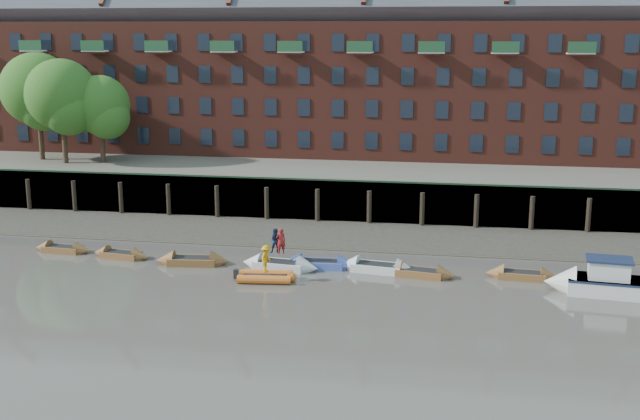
% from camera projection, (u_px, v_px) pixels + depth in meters
% --- Properties ---
extents(ground, '(220.00, 220.00, 0.00)m').
position_uv_depth(ground, '(281.00, 323.00, 40.51)').
color(ground, '#56514A').
rests_on(ground, ground).
extents(foreshore, '(110.00, 8.00, 0.50)m').
position_uv_depth(foreshore, '(336.00, 235.00, 57.81)').
color(foreshore, '#3D382F').
rests_on(foreshore, ground).
extents(mud_band, '(110.00, 1.60, 0.10)m').
position_uv_depth(mud_band, '(328.00, 248.00, 54.54)').
color(mud_band, '#4C4336').
rests_on(mud_band, ground).
extents(river_wall, '(110.00, 1.23, 3.30)m').
position_uv_depth(river_wall, '(344.00, 201.00, 61.66)').
color(river_wall, '#2D2A26').
rests_on(river_wall, ground).
extents(bank_terrace, '(110.00, 28.00, 3.20)m').
position_uv_depth(bank_terrace, '(365.00, 171.00, 74.75)').
color(bank_terrace, '#5E594D').
rests_on(bank_terrace, ground).
extents(apartment_terrace, '(80.60, 15.56, 20.98)m').
position_uv_depth(apartment_terrace, '(368.00, 48.00, 73.23)').
color(apartment_terrace, brown).
rests_on(apartment_terrace, bank_terrace).
extents(tree_cluster, '(11.76, 7.74, 9.40)m').
position_uv_depth(tree_cluster, '(59.00, 95.00, 69.09)').
color(tree_cluster, '#3A281C').
rests_on(tree_cluster, bank_terrace).
extents(rowboat_0, '(4.10, 1.46, 1.17)m').
position_uv_depth(rowboat_0, '(63.00, 249.00, 53.42)').
color(rowboat_0, brown).
rests_on(rowboat_0, ground).
extents(rowboat_1, '(4.15, 1.73, 1.17)m').
position_uv_depth(rowboat_1, '(121.00, 255.00, 52.06)').
color(rowboat_1, brown).
rests_on(rowboat_1, ground).
extents(rowboat_2, '(4.83, 1.92, 1.36)m').
position_uv_depth(rowboat_2, '(193.00, 261.00, 50.57)').
color(rowboat_2, brown).
rests_on(rowboat_2, ground).
extents(rowboat_3, '(5.12, 2.11, 1.44)m').
position_uv_depth(rowboat_3, '(280.00, 265.00, 49.59)').
color(rowboat_3, silver).
rests_on(rowboat_3, ground).
extents(rowboat_4, '(4.70, 1.53, 1.35)m').
position_uv_depth(rowboat_4, '(319.00, 264.00, 49.91)').
color(rowboat_4, '#475DB3').
rests_on(rowboat_4, ground).
extents(rowboat_5, '(5.02, 2.10, 1.41)m').
position_uv_depth(rowboat_5, '(377.00, 268.00, 49.09)').
color(rowboat_5, silver).
rests_on(rowboat_5, ground).
extents(rowboat_6, '(4.49, 1.95, 1.26)m').
position_uv_depth(rowboat_6, '(420.00, 273.00, 48.13)').
color(rowboat_6, brown).
rests_on(rowboat_6, ground).
extents(rowboat_7, '(4.37, 1.55, 1.24)m').
position_uv_depth(rowboat_7, '(522.00, 275.00, 47.69)').
color(rowboat_7, brown).
rests_on(rowboat_7, ground).
extents(rib_tender, '(3.50, 1.92, 0.60)m').
position_uv_depth(rib_tender, '(268.00, 277.00, 47.23)').
color(rib_tender, orange).
rests_on(rib_tender, ground).
extents(motor_launch, '(6.63, 2.76, 2.66)m').
position_uv_depth(motor_launch, '(595.00, 282.00, 44.96)').
color(motor_launch, silver).
rests_on(motor_launch, ground).
extents(person_rower_a, '(0.71, 0.62, 1.63)m').
position_uv_depth(person_rower_a, '(281.00, 241.00, 49.28)').
color(person_rower_a, maroon).
rests_on(person_rower_a, rowboat_3).
extents(person_rower_b, '(0.85, 0.70, 1.57)m').
position_uv_depth(person_rower_b, '(276.00, 241.00, 49.45)').
color(person_rower_b, '#19233F').
rests_on(person_rower_b, rowboat_3).
extents(person_rib_crew, '(0.77, 1.14, 1.63)m').
position_uv_depth(person_rib_crew, '(266.00, 259.00, 46.98)').
color(person_rib_crew, orange).
rests_on(person_rib_crew, rib_tender).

